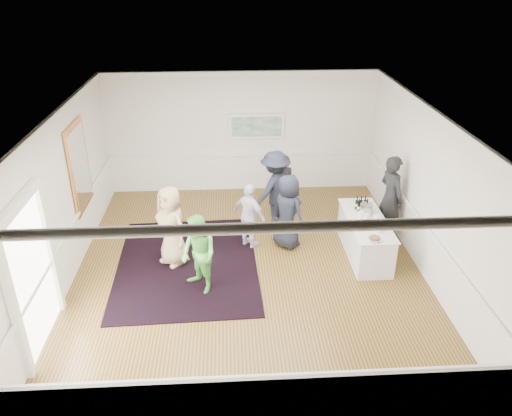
{
  "coord_description": "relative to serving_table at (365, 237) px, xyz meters",
  "views": [
    {
      "loc": [
        -0.34,
        -8.56,
        5.68
      ],
      "look_at": [
        0.17,
        0.2,
        1.28
      ],
      "focal_mm": 35.0,
      "sensor_mm": 36.0,
      "label": 1
    }
  ],
  "objects": [
    {
      "name": "floor",
      "position": [
        -2.49,
        -0.44,
        -0.42
      ],
      "size": [
        8.0,
        8.0,
        0.0
      ],
      "primitive_type": "plane",
      "color": "olive",
      "rests_on": "ground"
    },
    {
      "name": "guest_dark_b",
      "position": [
        -1.56,
        1.88,
        0.37
      ],
      "size": [
        0.63,
        0.46,
        1.59
      ],
      "primitive_type": "imported",
      "rotation": [
        0.0,
        0.0,
        3.29
      ],
      "color": "black",
      "rests_on": "floor"
    },
    {
      "name": "wine_bottles",
      "position": [
        -0.01,
        0.45,
        0.57
      ],
      "size": [
        0.26,
        0.22,
        0.31
      ],
      "color": "black",
      "rests_on": "serving_table"
    },
    {
      "name": "bartender",
      "position": [
        0.71,
        0.73,
        0.55
      ],
      "size": [
        0.68,
        0.83,
        1.94
      ],
      "primitive_type": "imported",
      "rotation": [
        0.0,
        0.0,
        1.93
      ],
      "color": "black",
      "rests_on": "floor"
    },
    {
      "name": "guest_lilac",
      "position": [
        -2.41,
        0.48,
        0.31
      ],
      "size": [
        0.87,
        0.86,
        1.47
      ],
      "primitive_type": "imported",
      "rotation": [
        0.0,
        0.0,
        2.37
      ],
      "color": "silver",
      "rests_on": "floor"
    },
    {
      "name": "serving_table",
      "position": [
        0.0,
        0.0,
        0.0
      ],
      "size": [
        0.79,
        2.06,
        0.83
      ],
      "color": "silver",
      "rests_on": "floor"
    },
    {
      "name": "ceiling",
      "position": [
        -2.49,
        -0.44,
        2.78
      ],
      "size": [
        7.0,
        8.0,
        0.02
      ],
      "primitive_type": "cube",
      "color": "white",
      "rests_on": "wall_back"
    },
    {
      "name": "ice_bucket",
      "position": [
        0.03,
        0.2,
        0.53
      ],
      "size": [
        0.26,
        0.26,
        0.25
      ],
      "primitive_type": "cylinder",
      "color": "silver",
      "rests_on": "serving_table"
    },
    {
      "name": "nut_bowl",
      "position": [
        -0.07,
        -0.86,
        0.45
      ],
      "size": [
        0.26,
        0.26,
        0.08
      ],
      "color": "white",
      "rests_on": "serving_table"
    },
    {
      "name": "doorway",
      "position": [
        -5.93,
        -2.34,
        1.0
      ],
      "size": [
        0.1,
        1.78,
        2.56
      ],
      "color": "white",
      "rests_on": "wall_left"
    },
    {
      "name": "guest_navy",
      "position": [
        -1.59,
        0.46,
        0.41
      ],
      "size": [
        0.93,
        0.96,
        1.66
      ],
      "primitive_type": "imported",
      "rotation": [
        0.0,
        0.0,
        2.28
      ],
      "color": "#1C202F",
      "rests_on": "floor"
    },
    {
      "name": "guest_tan",
      "position": [
        -4.02,
        -0.1,
        0.44
      ],
      "size": [
        0.98,
        0.98,
        1.71
      ],
      "primitive_type": "imported",
      "rotation": [
        0.0,
        0.0,
        -0.78
      ],
      "color": "tan",
      "rests_on": "floor"
    },
    {
      "name": "guest_dark_a",
      "position": [
        -1.79,
        1.39,
        0.51
      ],
      "size": [
        1.36,
        1.29,
        1.85
      ],
      "primitive_type": "imported",
      "rotation": [
        0.0,
        0.0,
        3.83
      ],
      "color": "#1C202F",
      "rests_on": "floor"
    },
    {
      "name": "mirror",
      "position": [
        -5.94,
        0.86,
        1.38
      ],
      "size": [
        0.05,
        1.25,
        1.85
      ],
      "color": "#E98E44",
      "rests_on": "wall_left"
    },
    {
      "name": "landscape_painting",
      "position": [
        -2.09,
        3.5,
        1.36
      ],
      "size": [
        1.44,
        0.06,
        0.66
      ],
      "color": "white",
      "rests_on": "wall_back"
    },
    {
      "name": "wall_left",
      "position": [
        -5.99,
        -0.44,
        1.18
      ],
      "size": [
        0.02,
        8.0,
        3.2
      ],
      "primitive_type": "cube",
      "color": "white",
      "rests_on": "floor"
    },
    {
      "name": "wainscoting",
      "position": [
        -2.49,
        -0.44,
        0.08
      ],
      "size": [
        7.0,
        8.0,
        1.0
      ],
      "primitive_type": null,
      "color": "white",
      "rests_on": "floor"
    },
    {
      "name": "wall_back",
      "position": [
        -2.49,
        3.56,
        1.18
      ],
      "size": [
        7.0,
        0.02,
        3.2
      ],
      "primitive_type": "cube",
      "color": "white",
      "rests_on": "floor"
    },
    {
      "name": "guest_green",
      "position": [
        -3.43,
        -1.09,
        0.36
      ],
      "size": [
        0.93,
        0.96,
        1.55
      ],
      "primitive_type": "imported",
      "rotation": [
        0.0,
        0.0,
        -0.91
      ],
      "color": "#61C64F",
      "rests_on": "floor"
    },
    {
      "name": "wall_front",
      "position": [
        -2.49,
        -4.44,
        1.18
      ],
      "size": [
        7.0,
        0.02,
        3.2
      ],
      "primitive_type": "cube",
      "color": "white",
      "rests_on": "floor"
    },
    {
      "name": "wall_right",
      "position": [
        1.01,
        -0.44,
        1.18
      ],
      "size": [
        0.02,
        8.0,
        3.2
      ],
      "primitive_type": "cube",
      "color": "white",
      "rests_on": "floor"
    },
    {
      "name": "juice_pitchers",
      "position": [
        0.01,
        -0.31,
        0.53
      ],
      "size": [
        0.4,
        0.55,
        0.24
      ],
      "color": "#5AA63B",
      "rests_on": "serving_table"
    },
    {
      "name": "area_rug",
      "position": [
        -3.75,
        -0.21,
        -0.41
      ],
      "size": [
        2.97,
        3.84,
        0.02
      ],
      "primitive_type": "cube",
      "rotation": [
        0.0,
        0.0,
        0.03
      ],
      "color": "black",
      "rests_on": "floor"
    }
  ]
}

